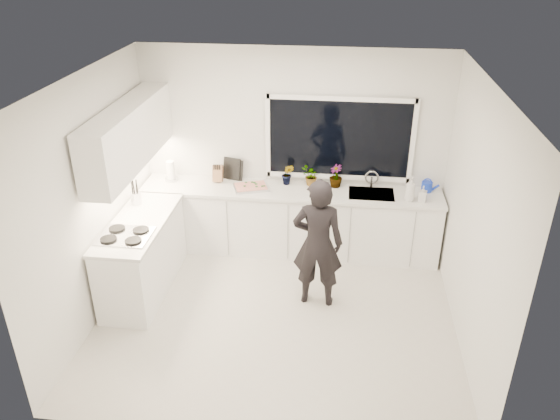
# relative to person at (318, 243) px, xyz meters

# --- Properties ---
(floor) EXTENTS (4.00, 3.50, 0.02)m
(floor) POSITION_rel_person_xyz_m (-0.43, -0.32, -0.80)
(floor) COLOR beige
(floor) RESTS_ON ground
(wall_back) EXTENTS (4.00, 0.02, 2.70)m
(wall_back) POSITION_rel_person_xyz_m (-0.43, 1.44, 0.56)
(wall_back) COLOR white
(wall_back) RESTS_ON ground
(wall_left) EXTENTS (0.02, 3.50, 2.70)m
(wall_left) POSITION_rel_person_xyz_m (-2.44, -0.32, 0.56)
(wall_left) COLOR white
(wall_left) RESTS_ON ground
(wall_right) EXTENTS (0.02, 3.50, 2.70)m
(wall_right) POSITION_rel_person_xyz_m (1.58, -0.32, 0.56)
(wall_right) COLOR white
(wall_right) RESTS_ON ground
(ceiling) EXTENTS (4.00, 3.50, 0.02)m
(ceiling) POSITION_rel_person_xyz_m (-0.43, -0.32, 1.92)
(ceiling) COLOR white
(ceiling) RESTS_ON wall_back
(window) EXTENTS (1.80, 0.02, 1.00)m
(window) POSITION_rel_person_xyz_m (0.17, 1.40, 0.76)
(window) COLOR black
(window) RESTS_ON wall_back
(base_cabinets_back) EXTENTS (3.92, 0.58, 0.88)m
(base_cabinets_back) POSITION_rel_person_xyz_m (-0.43, 1.13, -0.35)
(base_cabinets_back) COLOR white
(base_cabinets_back) RESTS_ON floor
(base_cabinets_left) EXTENTS (0.58, 1.60, 0.88)m
(base_cabinets_left) POSITION_rel_person_xyz_m (-2.10, 0.03, -0.35)
(base_cabinets_left) COLOR white
(base_cabinets_left) RESTS_ON floor
(countertop_back) EXTENTS (3.94, 0.62, 0.04)m
(countertop_back) POSITION_rel_person_xyz_m (-0.43, 1.12, 0.11)
(countertop_back) COLOR silver
(countertop_back) RESTS_ON base_cabinets_back
(countertop_left) EXTENTS (0.62, 1.60, 0.04)m
(countertop_left) POSITION_rel_person_xyz_m (-2.10, 0.03, 0.11)
(countertop_left) COLOR silver
(countertop_left) RESTS_ON base_cabinets_left
(upper_cabinets) EXTENTS (0.34, 2.10, 0.70)m
(upper_cabinets) POSITION_rel_person_xyz_m (-2.22, 0.38, 1.06)
(upper_cabinets) COLOR white
(upper_cabinets) RESTS_ON wall_left
(sink) EXTENTS (0.58, 0.42, 0.14)m
(sink) POSITION_rel_person_xyz_m (0.62, 1.13, 0.08)
(sink) COLOR silver
(sink) RESTS_ON countertop_back
(faucet) EXTENTS (0.03, 0.03, 0.22)m
(faucet) POSITION_rel_person_xyz_m (0.62, 1.33, 0.24)
(faucet) COLOR silver
(faucet) RESTS_ON countertop_back
(stovetop) EXTENTS (0.56, 0.48, 0.03)m
(stovetop) POSITION_rel_person_xyz_m (-2.12, -0.32, 0.14)
(stovetop) COLOR black
(stovetop) RESTS_ON countertop_left
(person) EXTENTS (0.59, 0.40, 1.58)m
(person) POSITION_rel_person_xyz_m (0.00, 0.00, 0.00)
(person) COLOR black
(person) RESTS_ON floor
(pizza_tray) EXTENTS (0.52, 0.45, 0.03)m
(pizza_tray) POSITION_rel_person_xyz_m (-0.95, 1.10, 0.14)
(pizza_tray) COLOR silver
(pizza_tray) RESTS_ON countertop_back
(pizza) EXTENTS (0.47, 0.40, 0.01)m
(pizza) POSITION_rel_person_xyz_m (-0.95, 1.10, 0.16)
(pizza) COLOR red
(pizza) RESTS_ON pizza_tray
(watering_can) EXTENTS (0.15, 0.15, 0.13)m
(watering_can) POSITION_rel_person_xyz_m (1.33, 1.29, 0.19)
(watering_can) COLOR blue
(watering_can) RESTS_ON countertop_back
(paper_towel_roll) EXTENTS (0.14, 0.14, 0.26)m
(paper_towel_roll) POSITION_rel_person_xyz_m (-2.06, 1.23, 0.26)
(paper_towel_roll) COLOR white
(paper_towel_roll) RESTS_ON countertop_back
(knife_block) EXTENTS (0.13, 0.10, 0.22)m
(knife_block) POSITION_rel_person_xyz_m (-1.43, 1.27, 0.24)
(knife_block) COLOR brown
(knife_block) RESTS_ON countertop_back
(utensil_crock) EXTENTS (0.13, 0.13, 0.16)m
(utensil_crock) POSITION_rel_person_xyz_m (-2.28, 0.48, 0.21)
(utensil_crock) COLOR silver
(utensil_crock) RESTS_ON countertop_left
(picture_frame_large) EXTENTS (0.21, 0.09, 0.28)m
(picture_frame_large) POSITION_rel_person_xyz_m (-1.20, 1.37, 0.27)
(picture_frame_large) COLOR black
(picture_frame_large) RESTS_ON countertop_back
(picture_frame_small) EXTENTS (0.24, 0.09, 0.30)m
(picture_frame_small) POSITION_rel_person_xyz_m (-1.25, 1.37, 0.28)
(picture_frame_small) COLOR black
(picture_frame_small) RESTS_ON countertop_back
(herb_plants) EXTENTS (0.84, 0.31, 0.31)m
(herb_plants) POSITION_rel_person_xyz_m (-0.13, 1.29, 0.27)
(herb_plants) COLOR #26662D
(herb_plants) RESTS_ON countertop_back
(soap_bottles) EXTENTS (0.30, 0.17, 0.32)m
(soap_bottles) POSITION_rel_person_xyz_m (1.13, 0.98, 0.27)
(soap_bottles) COLOR #D8BF66
(soap_bottles) RESTS_ON countertop_back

